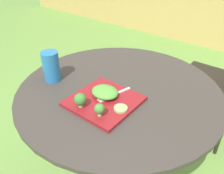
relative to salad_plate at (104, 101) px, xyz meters
name	(u,v)px	position (x,y,z in m)	size (l,w,h in m)	color
patio_table	(118,136)	(-0.01, 0.12, -0.29)	(0.87, 0.87, 0.75)	#38332D
salad_plate	(104,101)	(0.00, 0.00, 0.00)	(0.25, 0.25, 0.01)	maroon
drinking_glass	(51,68)	(-0.29, -0.01, 0.05)	(0.07, 0.07, 0.13)	#236BA8
fork	(112,95)	(0.01, 0.04, 0.01)	(0.06, 0.15, 0.00)	silver
lettuce_mound	(104,92)	(-0.02, 0.02, 0.03)	(0.11, 0.09, 0.04)	#519338
broccoli_floret_0	(99,109)	(0.05, -0.08, 0.04)	(0.04, 0.04, 0.05)	#99B770
broccoli_floret_1	(80,99)	(-0.04, -0.09, 0.04)	(0.05, 0.05, 0.06)	#99B770
cucumber_slice_0	(121,108)	(0.09, -0.01, 0.01)	(0.05, 0.05, 0.01)	#8EB766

